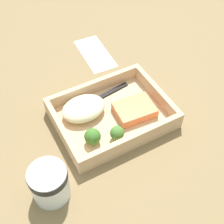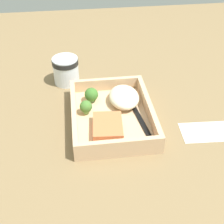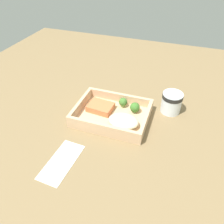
{
  "view_description": "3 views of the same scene",
  "coord_description": "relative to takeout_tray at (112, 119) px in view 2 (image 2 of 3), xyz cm",
  "views": [
    {
      "loc": [
        22.7,
        41.45,
        57.88
      ],
      "look_at": [
        0.0,
        0.0,
        2.7
      ],
      "focal_mm": 50.0,
      "sensor_mm": 36.0,
      "label": 1
    },
    {
      "loc": [
        -60.4,
        7.93,
        50.53
      ],
      "look_at": [
        0.0,
        0.0,
        2.7
      ],
      "focal_mm": 50.0,
      "sensor_mm": 36.0,
      "label": 2
    },
    {
      "loc": [
        20.01,
        -57.87,
        52.03
      ],
      "look_at": [
        0.0,
        0.0,
        2.7
      ],
      "focal_mm": 35.0,
      "sensor_mm": 36.0,
      "label": 3
    }
  ],
  "objects": [
    {
      "name": "ground_plane",
      "position": [
        0.0,
        0.0,
        -1.6
      ],
      "size": [
        160.0,
        160.0,
        2.0
      ],
      "primitive_type": "cube",
      "color": "olive"
    },
    {
      "name": "takeout_tray",
      "position": [
        0.0,
        0.0,
        0.0
      ],
      "size": [
        26.14,
        19.94,
        1.2
      ],
      "primitive_type": "cube",
      "color": "#D2AB83",
      "rests_on": "ground_plane"
    },
    {
      "name": "tray_rim",
      "position": [
        0.0,
        0.0,
        2.32
      ],
      "size": [
        26.14,
        19.94,
        3.45
      ],
      "color": "#D2AB83",
      "rests_on": "takeout_tray"
    },
    {
      "name": "salmon_fillet",
      "position": [
        -5.13,
        1.71,
        1.77
      ],
      "size": [
        9.65,
        7.63,
        2.34
      ],
      "primitive_type": "cube",
      "rotation": [
        0.0,
        0.0,
        -0.08
      ],
      "color": "#DB7344",
      "rests_on": "takeout_tray"
    },
    {
      "name": "mashed_potatoes",
      "position": [
        5.46,
        -3.9,
        2.46
      ],
      "size": [
        10.51,
        7.87,
        3.71
      ],
      "primitive_type": "ellipsoid",
      "color": "beige",
      "rests_on": "takeout_tray"
    },
    {
      "name": "broccoli_floret_1",
      "position": [
        7.3,
        4.54,
        2.68
      ],
      "size": [
        3.65,
        3.65,
        3.97
      ],
      "color": "#75A458",
      "rests_on": "takeout_tray"
    },
    {
      "name": "broccoli_floret_2",
      "position": [
        2.2,
        6.32,
        2.7
      ],
      "size": [
        3.15,
        3.15,
        3.76
      ],
      "color": "#7DAD5C",
      "rests_on": "takeout_tray"
    },
    {
      "name": "fork",
      "position": [
        0.45,
        -6.43,
        0.82
      ],
      "size": [
        15.88,
        3.75,
        0.44
      ],
      "color": "black",
      "rests_on": "takeout_tray"
    },
    {
      "name": "paper_cup",
      "position": [
        19.58,
        10.99,
        3.83
      ],
      "size": [
        7.54,
        7.54,
        7.94
      ],
      "color": "white",
      "rests_on": "ground_plane"
    },
    {
      "name": "receipt_slip",
      "position": [
        -7.52,
        -23.98,
        -0.48
      ],
      "size": [
        8.12,
        16.33,
        0.24
      ],
      "primitive_type": "cube",
      "rotation": [
        0.0,
        0.0,
        -0.06
      ],
      "color": "white",
      "rests_on": "ground_plane"
    }
  ]
}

